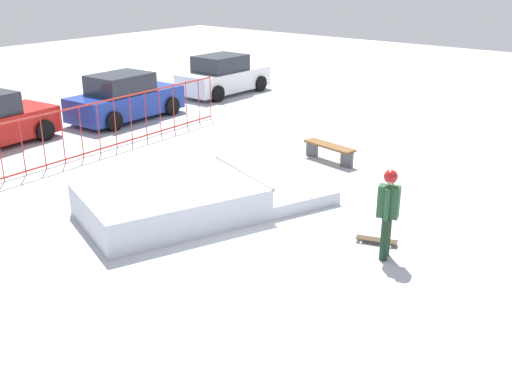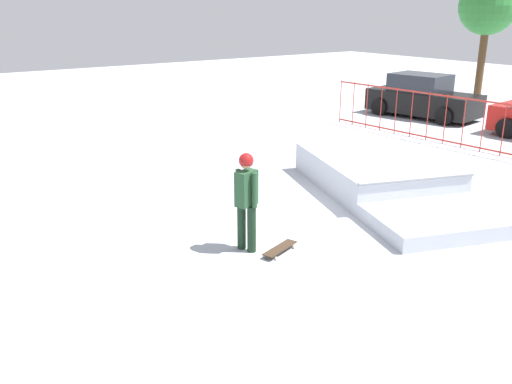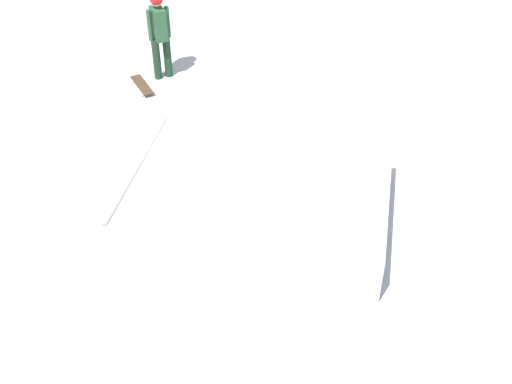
{
  "view_description": "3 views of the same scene",
  "coord_description": "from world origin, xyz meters",
  "px_view_note": "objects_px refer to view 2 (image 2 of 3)",
  "views": [
    {
      "loc": [
        -8.56,
        -7.7,
        5.17
      ],
      "look_at": [
        0.06,
        -0.68,
        0.9
      ],
      "focal_mm": 42.24,
      "sensor_mm": 36.0,
      "label": 1
    },
    {
      "loc": [
        7.97,
        -8.19,
        4.01
      ],
      "look_at": [
        0.71,
        -2.98,
        1.0
      ],
      "focal_mm": 38.86,
      "sensor_mm": 36.0,
      "label": 2
    },
    {
      "loc": [
        0.67,
        8.37,
        6.37
      ],
      "look_at": [
        -0.4,
        1.37,
        0.6
      ],
      "focal_mm": 45.75,
      "sensor_mm": 36.0,
      "label": 3
    }
  ],
  "objects_px": {
    "skater": "(246,195)",
    "skateboard": "(280,248)",
    "parked_car_black": "(422,98)",
    "skate_ramp": "(384,179)",
    "distant_tree": "(488,7)"
  },
  "relations": [
    {
      "from": "skate_ramp",
      "to": "skater",
      "type": "distance_m",
      "value": 4.43
    },
    {
      "from": "skater",
      "to": "skate_ramp",
      "type": "bearing_deg",
      "value": 173.57
    },
    {
      "from": "skater",
      "to": "parked_car_black",
      "type": "bearing_deg",
      "value": -170.13
    },
    {
      "from": "parked_car_black",
      "to": "distant_tree",
      "type": "bearing_deg",
      "value": 88.41
    },
    {
      "from": "skate_ramp",
      "to": "parked_car_black",
      "type": "relative_size",
      "value": 1.39
    },
    {
      "from": "skater",
      "to": "skateboard",
      "type": "distance_m",
      "value": 1.1
    },
    {
      "from": "parked_car_black",
      "to": "skater",
      "type": "bearing_deg",
      "value": -71.76
    },
    {
      "from": "skater",
      "to": "distant_tree",
      "type": "height_order",
      "value": "distant_tree"
    },
    {
      "from": "skate_ramp",
      "to": "distant_tree",
      "type": "relative_size",
      "value": 1.15
    },
    {
      "from": "skater",
      "to": "skateboard",
      "type": "bearing_deg",
      "value": 116.02
    },
    {
      "from": "skateboard",
      "to": "distant_tree",
      "type": "relative_size",
      "value": 0.16
    },
    {
      "from": "skate_ramp",
      "to": "distant_tree",
      "type": "xyz_separation_m",
      "value": [
        -5.84,
        12.32,
        3.65
      ]
    },
    {
      "from": "skate_ramp",
      "to": "skater",
      "type": "xyz_separation_m",
      "value": [
        0.77,
        -4.31,
        0.69
      ]
    },
    {
      "from": "skate_ramp",
      "to": "skateboard",
      "type": "bearing_deg",
      "value": -53.04
    },
    {
      "from": "skateboard",
      "to": "skater",
      "type": "bearing_deg",
      "value": -66.25
    }
  ]
}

